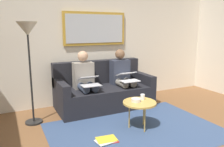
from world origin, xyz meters
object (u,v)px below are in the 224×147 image
object	(u,v)px
cup	(143,97)
person_right	(85,79)
standing_lamp	(28,40)
person_left	(122,76)
laptop_white	(128,77)
laptop_silver	(89,81)
couch	(103,91)
coffee_table	(140,103)
bowl	(136,100)
framed_mirror	(95,29)
magazine_stack	(107,140)

from	to	relation	value
cup	person_right	world-z (taller)	person_right
person_right	standing_lamp	size ratio (longest dim) A/B	0.69
person_left	standing_lamp	distance (m)	1.95
laptop_white	laptop_silver	size ratio (longest dim) A/B	1.02
couch	coffee_table	distance (m)	1.22
cup	laptop_silver	size ratio (longest dim) A/B	0.25
cup	laptop_white	xyz separation A→B (m)	(-0.20, -0.83, 0.15)
coffee_table	bowl	bearing A→B (deg)	-52.30
coffee_table	person_left	bearing A→B (deg)	-105.08
cup	bowl	size ratio (longest dim) A/B	0.59
framed_mirror	standing_lamp	xyz separation A→B (m)	(1.39, 0.66, -0.18)
laptop_white	standing_lamp	xyz separation A→B (m)	(1.78, -0.04, 0.74)
person_right	standing_lamp	bearing A→B (deg)	11.38
standing_lamp	bowl	bearing A→B (deg)	147.84
framed_mirror	standing_lamp	distance (m)	1.54
laptop_white	person_left	bearing A→B (deg)	-90.00
cup	person_left	distance (m)	1.09
person_right	framed_mirror	bearing A→B (deg)	-131.05
person_right	standing_lamp	distance (m)	1.26
person_left	laptop_white	bearing A→B (deg)	90.00
bowl	magazine_stack	distance (m)	0.78
framed_mirror	coffee_table	xyz separation A→B (m)	(-0.09, 1.61, -1.13)
coffee_table	magazine_stack	bearing A→B (deg)	14.73
person_right	laptop_silver	world-z (taller)	person_right
coffee_table	laptop_white	bearing A→B (deg)	-108.70
coffee_table	standing_lamp	bearing A→B (deg)	-32.80
couch	person_right	world-z (taller)	person_right
person_left	couch	bearing A→B (deg)	-9.72
couch	person_left	size ratio (longest dim) A/B	1.64
bowl	standing_lamp	size ratio (longest dim) A/B	0.09
framed_mirror	standing_lamp	world-z (taller)	framed_mirror
framed_mirror	laptop_silver	xyz separation A→B (m)	(0.40, 0.69, -0.92)
laptop_white	magazine_stack	distance (m)	1.56
laptop_silver	magazine_stack	world-z (taller)	laptop_silver
cup	bowl	world-z (taller)	cup
coffee_table	framed_mirror	bearing A→B (deg)	-86.85
bowl	person_right	bearing A→B (deg)	-67.76
coffee_table	couch	bearing A→B (deg)	-85.85
bowl	person_right	world-z (taller)	person_right
cup	standing_lamp	size ratio (longest dim) A/B	0.05
couch	laptop_white	xyz separation A→B (m)	(-0.40, 0.30, 0.32)
framed_mirror	coffee_table	distance (m)	1.97
bowl	laptop_silver	xyz separation A→B (m)	(0.45, -0.87, 0.17)
person_left	laptop_silver	size ratio (longest dim) A/B	3.12
cup	magazine_stack	world-z (taller)	cup
couch	bowl	bearing A→B (deg)	92.60
couch	coffee_table	world-z (taller)	couch
person_right	magazine_stack	size ratio (longest dim) A/B	3.46
couch	coffee_table	size ratio (longest dim) A/B	3.59
laptop_white	framed_mirror	bearing A→B (deg)	-60.07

